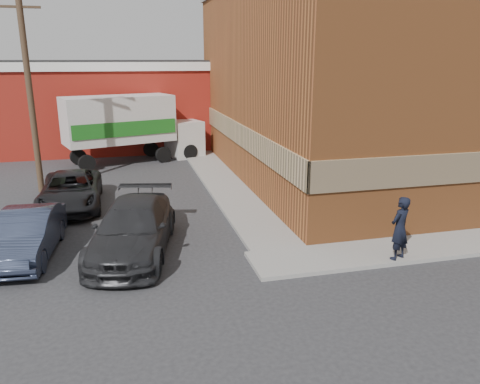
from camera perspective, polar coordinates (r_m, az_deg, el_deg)
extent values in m
plane|color=#28282B|center=(14.33, 2.48, -7.53)|extent=(90.00, 90.00, 0.00)
cube|color=#9C5428|center=(24.87, 15.96, 12.60)|extent=(14.00, 18.00, 9.00)
cube|color=tan|center=(22.48, -0.40, 7.25)|extent=(0.08, 18.16, 1.00)
cube|color=gray|center=(22.74, -2.49, 1.58)|extent=(1.80, 18.00, 0.12)
cube|color=maroon|center=(32.82, -18.12, 9.60)|extent=(16.00, 8.00, 5.00)
cube|color=silver|center=(32.66, -18.55, 14.39)|extent=(16.30, 8.30, 0.50)
cube|color=black|center=(32.66, -18.59, 14.91)|extent=(16.00, 8.00, 0.10)
cylinder|color=#463223|center=(21.94, -24.30, 11.44)|extent=(0.26, 0.26, 9.00)
cube|color=#463223|center=(21.99, -25.30, 19.74)|extent=(1.60, 0.10, 0.10)
imported|color=black|center=(14.12, 18.90, -4.20)|extent=(0.81, 0.69, 1.87)
imported|color=#303951|center=(15.24, -24.55, -4.75)|extent=(1.82, 4.35, 1.40)
imported|color=black|center=(19.65, -19.93, 0.18)|extent=(2.36, 4.97, 1.37)
imported|color=#28292B|center=(14.51, -12.88, -4.36)|extent=(3.24, 5.65, 1.54)
cube|color=silver|center=(26.87, -14.58, 8.58)|extent=(6.26, 3.96, 2.53)
cube|color=#1B671B|center=(25.81, -13.73, 7.47)|extent=(5.39, 1.70, 0.78)
cube|color=silver|center=(28.40, -7.02, 6.46)|extent=(2.31, 2.56, 2.14)
cylinder|color=black|center=(25.74, -18.16, 3.36)|extent=(0.92, 0.54, 0.88)
cylinder|color=black|center=(27.60, -19.13, 4.09)|extent=(0.92, 0.54, 0.88)
cylinder|color=black|center=(26.99, -9.31, 4.51)|extent=(0.92, 0.54, 0.88)
cylinder|color=black|center=(28.77, -10.80, 5.15)|extent=(0.92, 0.54, 0.88)
cylinder|color=black|center=(27.64, -6.14, 4.90)|extent=(0.92, 0.54, 0.88)
cylinder|color=black|center=(29.38, -7.78, 5.51)|extent=(0.92, 0.54, 0.88)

